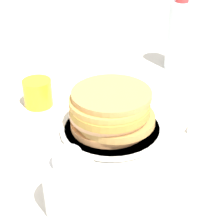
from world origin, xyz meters
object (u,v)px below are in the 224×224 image
juice_glass (38,93)px  water_bottle_near (179,35)px  pancake_stack (111,110)px  cream_jug (69,186)px  plate (112,129)px

juice_glass → water_bottle_near: size_ratio=0.33×
pancake_stack → cream_jug: bearing=-48.5°
water_bottle_near → pancake_stack: bearing=-62.3°
water_bottle_near → plate: bearing=-61.9°
plate → juice_glass: (-0.21, -0.10, 0.03)m
juice_glass → pancake_stack: bearing=25.1°
pancake_stack → plate: bearing=29.5°
pancake_stack → juice_glass: size_ratio=2.65×
pancake_stack → cream_jug: cream_jug is taller
plate → cream_jug: cream_jug is taller
cream_jug → water_bottle_near: water_bottle_near is taller
pancake_stack → water_bottle_near: bearing=117.7°
juice_glass → cream_jug: size_ratio=0.58×
plate → pancake_stack: size_ratio=1.24×
plate → juice_glass: 0.24m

